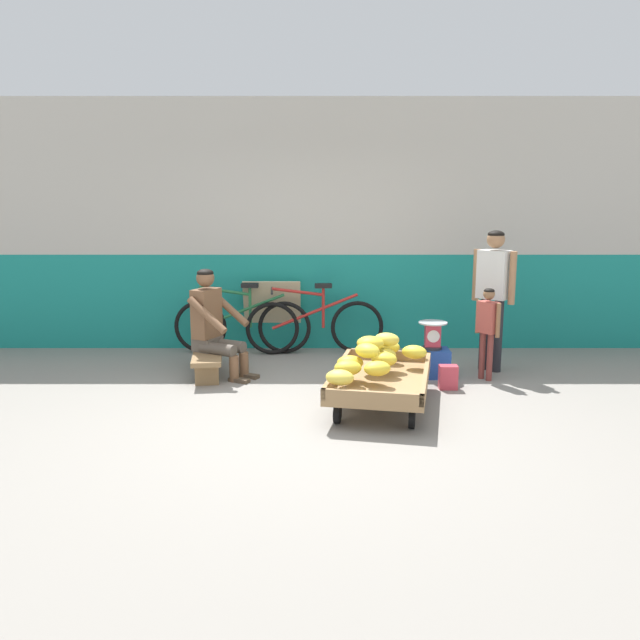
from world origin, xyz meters
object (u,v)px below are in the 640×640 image
(plastic_crate, at_px, (433,363))
(bicycle_near_left, at_px, (243,325))
(customer_adult, at_px, (494,285))
(customer_child, at_px, (489,324))
(sign_board, at_px, (273,315))
(low_bench, at_px, (209,356))
(banana_cart, at_px, (382,381))
(shopping_bag, at_px, (449,377))
(vendor_seated, at_px, (214,323))
(weighing_scale, at_px, (434,335))
(bicycle_far_left, at_px, (316,325))

(plastic_crate, distance_m, bicycle_near_left, 2.37)
(customer_adult, height_order, customer_child, customer_adult)
(plastic_crate, relative_size, sign_board, 0.41)
(low_bench, distance_m, customer_adult, 3.16)
(sign_board, bearing_deg, banana_cart, -62.82)
(shopping_bag, bearing_deg, vendor_seated, 168.59)
(vendor_seated, height_order, customer_adult, customer_adult)
(shopping_bag, bearing_deg, banana_cart, -142.97)
(sign_board, height_order, customer_child, customer_child)
(weighing_scale, xyz_separation_m, customer_child, (0.54, -0.11, 0.14))
(customer_child, bearing_deg, banana_cart, -143.32)
(vendor_seated, bearing_deg, customer_child, -3.11)
(customer_adult, bearing_deg, banana_cart, -136.67)
(customer_child, distance_m, shopping_bag, 0.74)
(low_bench, bearing_deg, customer_child, -3.82)
(bicycle_near_left, xyz_separation_m, sign_board, (0.35, 0.22, 0.08))
(customer_adult, bearing_deg, plastic_crate, -159.57)
(customer_child, bearing_deg, vendor_seated, 176.89)
(banana_cart, xyz_separation_m, shopping_bag, (0.72, 0.54, -0.12))
(bicycle_far_left, bearing_deg, low_bench, -141.63)
(bicycle_near_left, bearing_deg, banana_cart, -53.21)
(weighing_scale, bearing_deg, bicycle_near_left, 154.27)
(bicycle_near_left, relative_size, sign_board, 1.91)
(plastic_crate, height_order, customer_adult, customer_adult)
(bicycle_near_left, bearing_deg, plastic_crate, -25.71)
(bicycle_near_left, height_order, sign_board, sign_board)
(banana_cart, height_order, customer_child, customer_child)
(low_bench, xyz_separation_m, vendor_seated, (0.08, -0.04, 0.37))
(plastic_crate, bearing_deg, banana_cart, -122.63)
(low_bench, distance_m, bicycle_near_left, 0.98)
(banana_cart, relative_size, plastic_crate, 4.38)
(bicycle_far_left, height_order, customer_child, customer_child)
(low_bench, relative_size, plastic_crate, 3.14)
(sign_board, distance_m, customer_adult, 2.70)
(customer_adult, height_order, shopping_bag, customer_adult)
(plastic_crate, distance_m, sign_board, 2.19)
(banana_cart, bearing_deg, weighing_scale, 57.34)
(low_bench, height_order, bicycle_near_left, bicycle_near_left)
(customer_child, bearing_deg, low_bench, 176.18)
(sign_board, bearing_deg, low_bench, -117.86)
(customer_child, xyz_separation_m, shopping_bag, (-0.45, -0.33, -0.48))
(sign_board, bearing_deg, customer_adult, -22.08)
(low_bench, xyz_separation_m, customer_child, (2.93, -0.20, 0.40))
(banana_cart, xyz_separation_m, bicycle_far_left, (-0.62, 1.97, 0.11))
(bicycle_near_left, bearing_deg, vendor_seated, -100.49)
(bicycle_near_left, bearing_deg, low_bench, -105.45)
(sign_board, height_order, customer_adult, customer_adult)
(low_bench, xyz_separation_m, sign_board, (0.61, 1.16, 0.23))
(plastic_crate, relative_size, weighing_scale, 1.20)
(plastic_crate, bearing_deg, bicycle_far_left, 141.65)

